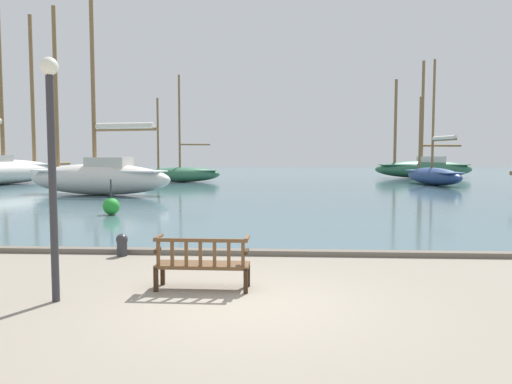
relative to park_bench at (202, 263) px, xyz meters
name	(u,v)px	position (x,y,z in m)	size (l,w,h in m)	color
ground_plane	(245,304)	(0.80, -0.82, -0.47)	(160.00, 160.00, 0.00)	gray
harbor_water	(279,177)	(0.80, 43.18, -0.43)	(100.00, 80.00, 0.08)	#476670
quay_edge_kerb	(258,252)	(0.80, 3.03, -0.41)	(40.00, 0.30, 0.12)	#675F54
park_bench	(202,263)	(0.00, 0.00, 0.00)	(1.61, 0.54, 0.92)	#322113
sailboat_mid_port	(99,175)	(-8.94, 18.87, 0.73)	(8.94, 3.94, 12.74)	silver
sailboat_mid_starboard	(424,167)	(14.72, 40.21, 0.64)	(9.43, 3.25, 11.07)	#2D6647
sailboat_centre_channel	(0,166)	(-19.86, 27.79, 0.97)	(6.25, 12.45, 15.41)	silver
sailboat_far_starboard	(433,174)	(12.41, 29.22, 0.40)	(3.20, 7.70, 9.21)	navy
sailboat_far_port	(182,173)	(-6.95, 31.69, 0.34)	(6.47, 3.45, 8.61)	#2D6647
mooring_bollard	(122,244)	(-2.31, 2.72, -0.19)	(0.27, 0.27, 0.51)	#2D2D33
lamp_post	(52,153)	(-2.21, -0.82, 1.87)	(0.28, 0.28, 3.82)	#2D2D33
channel_buoy	(111,206)	(-5.05, 9.78, -0.07)	(0.62, 0.62, 1.32)	green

